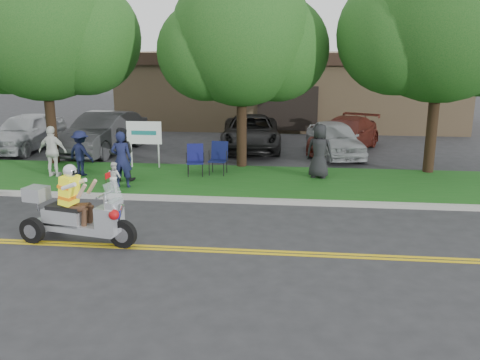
# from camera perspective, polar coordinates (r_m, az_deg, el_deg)

# --- Properties ---
(ground) EXTENTS (120.00, 120.00, 0.00)m
(ground) POSITION_cam_1_polar(r_m,az_deg,el_deg) (11.72, -5.99, -6.79)
(ground) COLOR #28282B
(ground) RESTS_ON ground
(centerline_near) EXTENTS (60.00, 0.10, 0.01)m
(centerline_near) POSITION_cam_1_polar(r_m,az_deg,el_deg) (11.19, -6.61, -7.84)
(centerline_near) COLOR gold
(centerline_near) RESTS_ON ground
(centerline_far) EXTENTS (60.00, 0.10, 0.01)m
(centerline_far) POSITION_cam_1_polar(r_m,az_deg,el_deg) (11.33, -6.43, -7.53)
(centerline_far) COLOR gold
(centerline_far) RESTS_ON ground
(curb) EXTENTS (60.00, 0.25, 0.12)m
(curb) POSITION_cam_1_polar(r_m,az_deg,el_deg) (14.53, -3.50, -2.19)
(curb) COLOR #A8A89E
(curb) RESTS_ON ground
(grass_verge) EXTENTS (60.00, 4.00, 0.10)m
(grass_verge) POSITION_cam_1_polar(r_m,az_deg,el_deg) (16.57, -2.26, -0.06)
(grass_verge) COLOR #185416
(grass_verge) RESTS_ON ground
(commercial_building) EXTENTS (18.00, 8.20, 4.00)m
(commercial_building) POSITION_cam_1_polar(r_m,az_deg,el_deg) (29.71, 5.53, 10.28)
(commercial_building) COLOR #9E7F5B
(commercial_building) RESTS_ON ground
(tree_left) EXTENTS (6.62, 5.40, 7.78)m
(tree_left) POSITION_cam_1_polar(r_m,az_deg,el_deg) (19.76, -21.11, 15.44)
(tree_left) COLOR #332114
(tree_left) RESTS_ON ground
(tree_mid) EXTENTS (5.88, 4.80, 7.05)m
(tree_mid) POSITION_cam_1_polar(r_m,az_deg,el_deg) (17.97, 0.38, 15.22)
(tree_mid) COLOR #332114
(tree_mid) RESTS_ON ground
(tree_right) EXTENTS (6.86, 5.60, 8.07)m
(tree_right) POSITION_cam_1_polar(r_m,az_deg,el_deg) (18.31, 21.91, 16.05)
(tree_right) COLOR #332114
(tree_right) RESTS_ON ground
(business_sign) EXTENTS (1.25, 0.06, 1.75)m
(business_sign) POSITION_cam_1_polar(r_m,az_deg,el_deg) (18.29, -10.71, 4.95)
(business_sign) COLOR silver
(business_sign) RESTS_ON ground
(trike_scooter) EXTENTS (2.74, 1.17, 1.80)m
(trike_scooter) POSITION_cam_1_polar(r_m,az_deg,el_deg) (11.99, -18.03, -3.77)
(trike_scooter) COLOR black
(trike_scooter) RESTS_ON ground
(lawn_chair_a) EXTENTS (0.63, 0.65, 1.03)m
(lawn_chair_a) POSITION_cam_1_polar(r_m,az_deg,el_deg) (17.06, -5.05, 2.51)
(lawn_chair_a) COLOR black
(lawn_chair_a) RESTS_ON grass_verge
(lawn_chair_b) EXTENTS (0.62, 0.65, 1.09)m
(lawn_chair_b) POSITION_cam_1_polar(r_m,az_deg,el_deg) (17.18, -2.39, 2.74)
(lawn_chair_b) COLOR black
(lawn_chair_b) RESTS_ON grass_verge
(spectator_adult_left) EXTENTS (0.67, 0.48, 1.73)m
(spectator_adult_left) POSITION_cam_1_polar(r_m,az_deg,el_deg) (15.83, -13.16, 2.26)
(spectator_adult_left) COLOR #151A3C
(spectator_adult_left) RESTS_ON grass_verge
(spectator_adult_mid) EXTENTS (0.90, 0.74, 1.71)m
(spectator_adult_mid) POSITION_cam_1_polar(r_m,az_deg,el_deg) (16.65, -13.17, 2.84)
(spectator_adult_mid) COLOR black
(spectator_adult_mid) RESTS_ON grass_verge
(spectator_adult_right) EXTENTS (1.02, 0.50, 1.68)m
(spectator_adult_right) POSITION_cam_1_polar(r_m,az_deg,el_deg) (17.86, -20.28, 3.04)
(spectator_adult_right) COLOR silver
(spectator_adult_right) RESTS_ON grass_verge
(spectator_chair_a) EXTENTS (1.11, 0.89, 1.51)m
(spectator_chair_a) POSITION_cam_1_polar(r_m,az_deg,el_deg) (17.70, -17.43, 2.90)
(spectator_chair_a) COLOR #161A3D
(spectator_chair_a) RESTS_ON grass_verge
(spectator_chair_b) EXTENTS (0.99, 0.77, 1.77)m
(spectator_chair_b) POSITION_cam_1_polar(r_m,az_deg,el_deg) (16.76, 8.91, 3.23)
(spectator_chair_b) COLOR black
(spectator_chair_b) RESTS_ON grass_verge
(child_right) EXTENTS (0.55, 0.52, 0.91)m
(child_right) POSITION_cam_1_polar(r_m,az_deg,el_deg) (15.45, -13.93, 0.35)
(child_right) COLOR silver
(child_right) RESTS_ON grass_verge
(parked_car_far_left) EXTENTS (2.02, 4.67, 1.57)m
(parked_car_far_left) POSITION_cam_1_polar(r_m,az_deg,el_deg) (23.50, -22.95, 5.01)
(parked_car_far_left) COLOR #A8A9AF
(parked_car_far_left) RESTS_ON ground
(parked_car_left) EXTENTS (2.42, 5.23, 1.66)m
(parked_car_left) POSITION_cam_1_polar(r_m,az_deg,el_deg) (21.85, -15.10, 5.13)
(parked_car_left) COLOR #2F2F32
(parked_car_left) RESTS_ON ground
(parked_car_mid) EXTENTS (2.83, 5.39, 1.45)m
(parked_car_mid) POSITION_cam_1_polar(r_m,az_deg,el_deg) (21.82, 1.21, 5.34)
(parked_car_mid) COLOR black
(parked_car_mid) RESTS_ON ground
(parked_car_right) EXTENTS (3.71, 5.20, 1.40)m
(parked_car_right) POSITION_cam_1_polar(r_m,az_deg,el_deg) (21.90, 11.71, 5.01)
(parked_car_right) COLOR #4F1912
(parked_car_right) RESTS_ON ground
(parked_car_far_right) EXTENTS (2.50, 4.37, 1.40)m
(parked_car_far_right) POSITION_cam_1_polar(r_m,az_deg,el_deg) (20.84, 10.59, 4.59)
(parked_car_far_right) COLOR #9B9EA2
(parked_car_far_right) RESTS_ON ground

